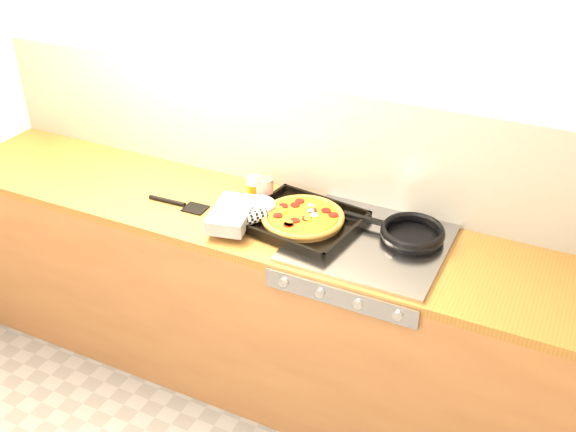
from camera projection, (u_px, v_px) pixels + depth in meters
The scene contains 9 objects.
room_shell at pixel (298, 139), 2.94m from camera, with size 3.20×3.20×3.20m.
counter_run at pixel (270, 302), 3.08m from camera, with size 3.20×0.62×0.90m.
stovetop at pixel (369, 243), 2.68m from camera, with size 0.60×0.56×0.02m, color #9D9DA2.
pizza_on_tray at pixel (284, 216), 2.77m from camera, with size 0.61×0.49×0.07m.
frying_pan at pixel (411, 233), 2.68m from camera, with size 0.43×0.26×0.04m.
tomato_can at pixel (264, 190), 2.94m from camera, with size 0.10×0.10×0.11m.
juice_glass at pixel (254, 189), 2.96m from camera, with size 0.08×0.08×0.11m.
wooden_spoon at pixel (297, 204), 2.94m from camera, with size 0.28×0.15×0.02m.
black_spatula at pixel (179, 204), 2.94m from camera, with size 0.28×0.09×0.02m.
Camera 1 is at (1.14, -1.05, 2.38)m, focal length 42.00 mm.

